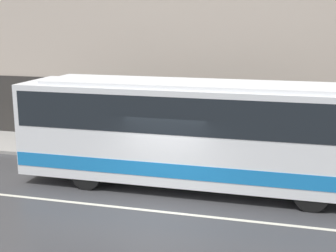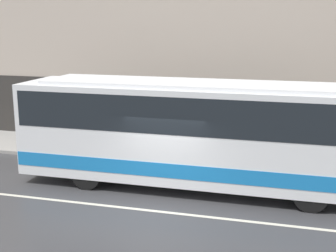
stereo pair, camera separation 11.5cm
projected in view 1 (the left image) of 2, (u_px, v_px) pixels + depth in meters
ground_plane at (155, 211)px, 13.35m from camera, size 60.00×60.00×0.00m
sidewalk at (195, 156)px, 18.58m from camera, size 60.00×3.13×0.13m
building_facade at (205, 3)px, 18.88m from camera, size 60.00×0.35×12.44m
lane_stripe at (155, 211)px, 13.35m from camera, size 54.00×0.14×0.01m
transit_bus at (188, 129)px, 14.96m from camera, size 10.92×2.56×3.45m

